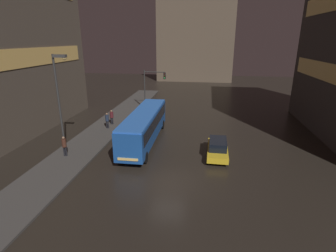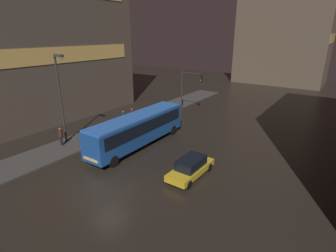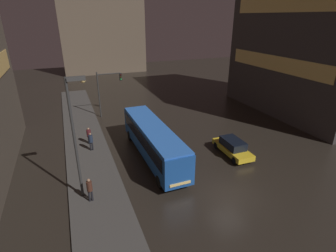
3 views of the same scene
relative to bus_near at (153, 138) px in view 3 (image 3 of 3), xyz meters
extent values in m
plane|color=black|center=(3.45, -7.27, -1.95)|extent=(120.00, 120.00, 0.00)
cube|color=#3D3A38|center=(-5.55, 2.73, -1.88)|extent=(4.00, 48.00, 0.15)
cube|color=#383333|center=(22.72, 5.33, 7.84)|extent=(10.00, 19.19, 19.58)
cube|color=#EAC66B|center=(17.77, 5.33, 4.77)|extent=(0.24, 16.31, 1.80)
cube|color=#EAC66B|center=(17.77, 5.33, 11.41)|extent=(0.24, 16.31, 1.80)
cube|color=brown|center=(2.60, 45.61, 11.83)|extent=(18.00, 12.00, 27.57)
cube|color=#E0B25B|center=(11.55, 45.61, 7.58)|extent=(0.24, 10.20, 1.80)
cube|color=#194793|center=(0.00, 0.00, -0.18)|extent=(2.45, 11.81, 2.45)
cube|color=black|center=(0.00, 0.00, 0.30)|extent=(2.50, 10.87, 1.10)
cube|color=blue|center=(0.00, 0.00, 1.13)|extent=(2.40, 11.57, 0.16)
cube|color=#F4CC72|center=(0.05, -5.91, -1.00)|extent=(1.64, 0.11, 0.20)
cylinder|color=black|center=(1.11, -4.48, -1.45)|extent=(0.26, 1.00, 1.00)
cylinder|color=black|center=(-1.03, -4.50, -1.45)|extent=(0.26, 1.00, 1.00)
cylinder|color=black|center=(1.03, 4.50, -1.45)|extent=(0.26, 1.00, 1.00)
cylinder|color=black|center=(-1.11, 4.49, -1.45)|extent=(0.26, 1.00, 1.00)
cube|color=gold|center=(7.09, -2.14, -1.40)|extent=(1.82, 4.60, 0.50)
cube|color=black|center=(7.09, -2.14, -0.79)|extent=(1.53, 2.54, 0.72)
cylinder|color=black|center=(7.86, -3.74, -1.63)|extent=(0.21, 0.64, 0.64)
cylinder|color=black|center=(6.27, -3.71, -1.63)|extent=(0.21, 0.64, 0.64)
cylinder|color=black|center=(7.91, -0.57, -1.63)|extent=(0.21, 0.64, 0.64)
cylinder|color=black|center=(6.33, -0.54, -1.63)|extent=(0.21, 0.64, 0.64)
cylinder|color=black|center=(-5.25, 4.79, -1.39)|extent=(0.14, 0.14, 0.83)
cylinder|color=black|center=(-5.07, 4.79, -1.39)|extent=(0.14, 0.14, 0.83)
cylinder|color=#4C191E|center=(-5.16, 4.79, -0.63)|extent=(0.47, 0.47, 0.69)
sphere|color=#8C664C|center=(-5.16, 4.79, -0.18)|extent=(0.22, 0.22, 0.22)
cylinder|color=black|center=(-5.23, 3.28, -1.37)|extent=(0.14, 0.14, 0.86)
cylinder|color=black|center=(-5.05, 3.28, -1.37)|extent=(0.14, 0.14, 0.86)
cylinder|color=#1E283D|center=(-5.14, 3.28, -0.58)|extent=(0.42, 0.42, 0.72)
sphere|color=#8C664C|center=(-5.14, 3.28, -0.11)|extent=(0.22, 0.22, 0.22)
cylinder|color=black|center=(-6.16, -4.42, -1.37)|extent=(0.14, 0.14, 0.86)
cylinder|color=black|center=(-5.98, -4.42, -1.37)|extent=(0.14, 0.14, 0.86)
cylinder|color=#422319|center=(-6.07, -4.42, -0.58)|extent=(0.53, 0.53, 0.72)
sphere|color=#8C664C|center=(-6.07, -4.42, -0.11)|extent=(0.22, 0.22, 0.22)
cylinder|color=#2D2D2D|center=(-2.93, 12.61, 0.94)|extent=(0.16, 0.16, 5.79)
cylinder|color=#2D2D2D|center=(-1.48, 12.61, 3.54)|extent=(2.90, 0.12, 0.12)
cube|color=black|center=(-0.02, 12.61, 3.04)|extent=(0.30, 0.24, 0.90)
sphere|color=#390706|center=(-0.02, 12.47, 3.32)|extent=(0.18, 0.18, 0.18)
sphere|color=#3B2B07|center=(-0.02, 12.47, 3.04)|extent=(0.18, 0.18, 0.18)
sphere|color=green|center=(-0.02, 12.47, 2.76)|extent=(0.18, 0.18, 0.18)
cylinder|color=#2D2D2D|center=(-6.56, -3.57, 2.49)|extent=(0.18, 0.18, 8.58)
cube|color=#383838|center=(-5.96, -3.57, 6.63)|extent=(1.10, 0.36, 0.24)
sphere|color=#F4CC72|center=(-5.56, -3.57, 6.48)|extent=(0.32, 0.32, 0.32)
camera|label=1|loc=(5.92, -23.81, 7.93)|focal=28.00mm
camera|label=2|loc=(15.82, -17.86, 8.52)|focal=28.00mm
camera|label=3|loc=(-6.53, -20.21, 10.09)|focal=28.00mm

